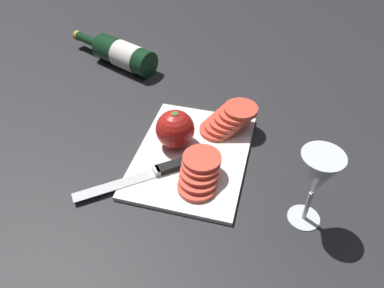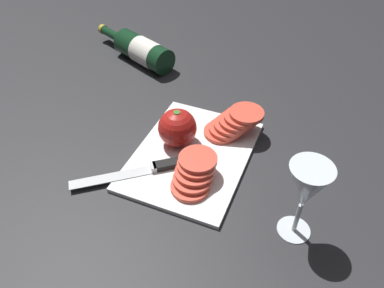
{
  "view_description": "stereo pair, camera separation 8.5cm",
  "coord_description": "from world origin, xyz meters",
  "px_view_note": "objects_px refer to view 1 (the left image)",
  "views": [
    {
      "loc": [
        -0.55,
        -0.18,
        0.61
      ],
      "look_at": [
        0.05,
        -0.03,
        0.04
      ],
      "focal_mm": 35.0,
      "sensor_mm": 36.0,
      "label": 1
    },
    {
      "loc": [
        -0.52,
        -0.26,
        0.61
      ],
      "look_at": [
        0.05,
        -0.03,
        0.04
      ],
      "focal_mm": 35.0,
      "sensor_mm": 36.0,
      "label": 2
    }
  ],
  "objects_px": {
    "wine_glass": "(317,177)",
    "whole_tomato": "(175,129)",
    "wine_bottle": "(122,54)",
    "knife": "(166,169)",
    "tomato_slice_stack_near": "(228,120)",
    "tomato_slice_stack_far": "(200,172)"
  },
  "relations": [
    {
      "from": "wine_glass",
      "to": "tomato_slice_stack_near",
      "type": "distance_m",
      "value": 0.31
    },
    {
      "from": "tomato_slice_stack_near",
      "to": "knife",
      "type": "bearing_deg",
      "value": 148.84
    },
    {
      "from": "wine_glass",
      "to": "whole_tomato",
      "type": "relative_size",
      "value": 1.89
    },
    {
      "from": "whole_tomato",
      "to": "tomato_slice_stack_near",
      "type": "distance_m",
      "value": 0.14
    },
    {
      "from": "wine_glass",
      "to": "knife",
      "type": "distance_m",
      "value": 0.32
    },
    {
      "from": "wine_bottle",
      "to": "tomato_slice_stack_near",
      "type": "xyz_separation_m",
      "value": [
        -0.23,
        -0.38,
        0.0
      ]
    },
    {
      "from": "wine_glass",
      "to": "whole_tomato",
      "type": "bearing_deg",
      "value": 66.24
    },
    {
      "from": "wine_glass",
      "to": "knife",
      "type": "relative_size",
      "value": 0.71
    },
    {
      "from": "wine_glass",
      "to": "whole_tomato",
      "type": "xyz_separation_m",
      "value": [
        0.13,
        0.31,
        -0.06
      ]
    },
    {
      "from": "wine_bottle",
      "to": "knife",
      "type": "distance_m",
      "value": 0.49
    },
    {
      "from": "wine_bottle",
      "to": "whole_tomato",
      "type": "distance_m",
      "value": 0.42
    },
    {
      "from": "wine_bottle",
      "to": "whole_tomato",
      "type": "xyz_separation_m",
      "value": [
        -0.32,
        -0.27,
        0.02
      ]
    },
    {
      "from": "wine_bottle",
      "to": "knife",
      "type": "relative_size",
      "value": 1.32
    },
    {
      "from": "tomato_slice_stack_far",
      "to": "tomato_slice_stack_near",
      "type": "bearing_deg",
      "value": -8.34
    },
    {
      "from": "wine_bottle",
      "to": "wine_glass",
      "type": "distance_m",
      "value": 0.73
    },
    {
      "from": "wine_bottle",
      "to": "wine_glass",
      "type": "height_order",
      "value": "wine_glass"
    },
    {
      "from": "whole_tomato",
      "to": "knife",
      "type": "distance_m",
      "value": 0.1
    },
    {
      "from": "tomato_slice_stack_near",
      "to": "tomato_slice_stack_far",
      "type": "xyz_separation_m",
      "value": [
        -0.18,
        0.03,
        -0.0
      ]
    },
    {
      "from": "whole_tomato",
      "to": "knife",
      "type": "bearing_deg",
      "value": -177.58
    },
    {
      "from": "knife",
      "to": "tomato_slice_stack_near",
      "type": "height_order",
      "value": "tomato_slice_stack_near"
    },
    {
      "from": "tomato_slice_stack_near",
      "to": "whole_tomato",
      "type": "bearing_deg",
      "value": 127.94
    },
    {
      "from": "whole_tomato",
      "to": "tomato_slice_stack_far",
      "type": "bearing_deg",
      "value": -139.77
    }
  ]
}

